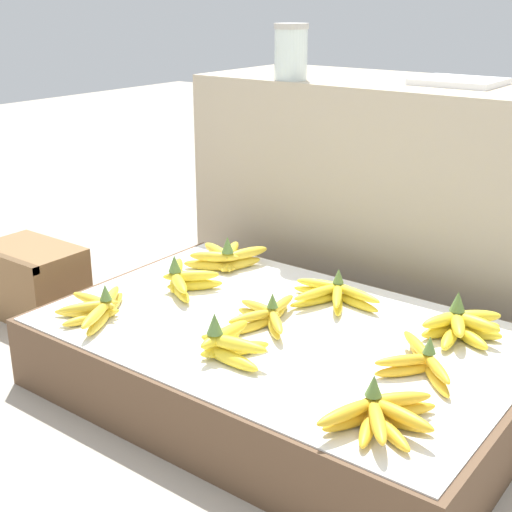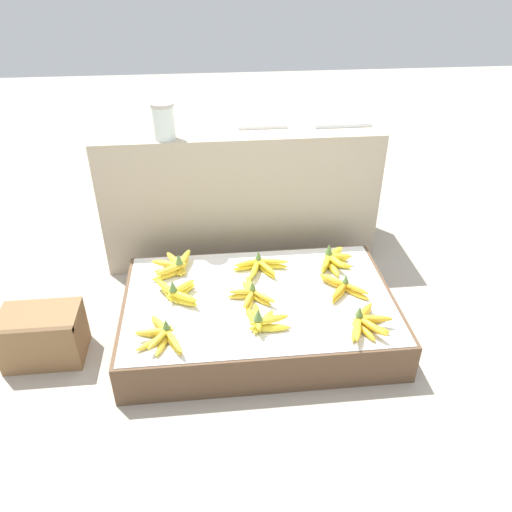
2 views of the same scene
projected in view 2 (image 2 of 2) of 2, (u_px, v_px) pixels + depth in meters
The scene contains 16 objects.
ground_plane at pixel (259, 330), 2.23m from camera, with size 10.00×10.00×0.00m, color #A89E8E.
display_platform at pixel (259, 314), 2.18m from camera, with size 1.15×0.75×0.18m.
back_vendor_table at pixel (239, 187), 2.67m from camera, with size 1.39×0.51×0.70m.
wooden_crate at pixel (43, 336), 2.03m from camera, with size 0.31×0.21×0.22m.
banana_bunch_front_left at pixel (162, 335), 1.88m from camera, with size 0.20×0.25×0.09m.
banana_bunch_front_midleft at pixel (262, 321), 1.95m from camera, with size 0.17×0.18×0.11m.
banana_bunch_front_midright at pixel (365, 323), 1.94m from camera, with size 0.19×0.24×0.10m.
banana_bunch_middle_left at pixel (177, 292), 2.10m from camera, with size 0.20×0.19×0.11m.
banana_bunch_middle_midleft at pixel (251, 295), 2.10m from camera, with size 0.20×0.23×0.08m.
banana_bunch_middle_midright at pixel (342, 287), 2.14m from camera, with size 0.20×0.20×0.09m.
banana_bunch_back_left at pixel (175, 266), 2.27m from camera, with size 0.19×0.20×0.11m.
banana_bunch_back_midleft at pixel (260, 266), 2.28m from camera, with size 0.26×0.17×0.09m.
banana_bunch_back_midright at pixel (333, 260), 2.31m from camera, with size 0.17×0.21×0.11m.
glass_jar at pixel (164, 121), 2.24m from camera, with size 0.11×0.11×0.17m.
foam_tray_white at pixel (260, 121), 2.48m from camera, with size 0.24×0.21×0.02m.
foam_tray_dark at pixel (340, 121), 2.48m from camera, with size 0.28×0.16×0.02m.
Camera 2 is at (-0.19, -1.68, 1.48)m, focal length 35.00 mm.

